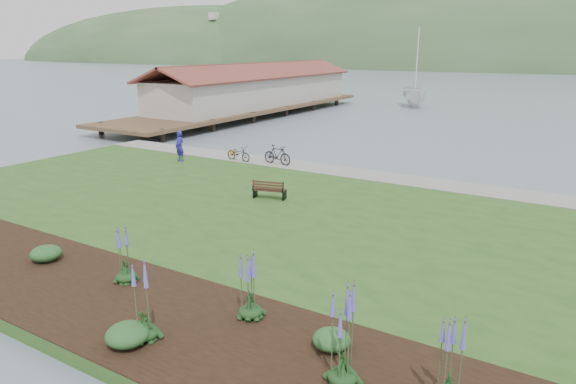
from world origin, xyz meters
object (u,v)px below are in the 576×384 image
(park_bench, at_px, (269,189))
(bicycle_a, at_px, (239,153))
(person, at_px, (180,144))
(sailboat, at_px, (414,107))

(park_bench, height_order, bicycle_a, bicycle_a)
(person, bearing_deg, park_bench, -11.90)
(bicycle_a, bearing_deg, sailboat, 7.38)
(park_bench, bearing_deg, person, 141.94)
(person, bearing_deg, sailboat, 99.06)
(person, xyz_separation_m, bicycle_a, (2.95, 1.88, -0.61))
(person, distance_m, sailboat, 38.99)
(person, relative_size, sailboat, 0.07)
(park_bench, relative_size, bicycle_a, 0.88)
(bicycle_a, bearing_deg, park_bench, -128.42)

